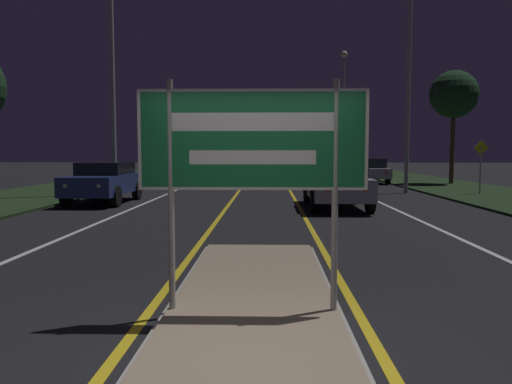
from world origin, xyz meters
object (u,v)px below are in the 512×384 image
highway_sign (253,148)px  streetlight_right_far (344,92)px  streetlight_left_near (111,8)px  car_approaching_0 (104,181)px  car_approaching_1 (221,172)px  streetlight_right_near (409,60)px  warning_sign (481,162)px  car_receding_0 (336,184)px  car_receding_1 (367,170)px

highway_sign → streetlight_right_far: size_ratio=0.24×
streetlight_left_near → car_approaching_0: 7.29m
streetlight_right_far → car_approaching_1: bearing=-119.6°
streetlight_left_near → streetlight_right_near: bearing=8.2°
streetlight_left_near → warning_sign: (15.15, 0.70, -6.14)m
warning_sign → streetlight_right_far: bearing=96.3°
streetlight_right_near → car_receding_0: 8.66m
car_receding_1 → streetlight_left_near: bearing=-142.8°
car_receding_0 → streetlight_right_near: bearing=56.8°
streetlight_right_far → warning_sign: size_ratio=4.68×
car_approaching_0 → highway_sign: bearing=-65.1°
streetlight_left_near → warning_sign: streetlight_left_near is taller
car_receding_0 → car_receding_1: size_ratio=0.95×
car_receding_0 → car_approaching_1: 12.14m
streetlight_right_near → streetlight_right_far: 21.09m
car_receding_1 → car_approaching_0: car_approaching_0 is taller
streetlight_right_far → car_receding_0: size_ratio=2.29×
streetlight_right_near → car_approaching_0: bearing=-159.5°
highway_sign → car_approaching_1: (-2.43, 21.96, -1.17)m
streetlight_right_far → warning_sign: bearing=-83.7°
streetlight_right_near → warning_sign: 5.28m
car_approaching_0 → warning_sign: size_ratio=1.95×
streetlight_left_near → streetlight_right_near: (12.39, 1.79, -1.78)m
highway_sign → warning_sign: bearing=60.0°
streetlight_left_near → car_receding_1: bearing=37.2°
highway_sign → car_approaching_1: highway_sign is taller
car_receding_0 → car_approaching_0: (-8.06, 1.46, -0.00)m
streetlight_right_near → car_receding_0: size_ratio=2.15×
streetlight_right_far → warning_sign: (2.44, -22.16, -5.46)m
highway_sign → warning_sign: size_ratio=1.13×
car_receding_1 → car_approaching_0: 16.69m
streetlight_left_near → car_approaching_1: (3.71, 7.02, -6.86)m
streetlight_right_far → car_receding_1: streetlight_right_far is taller
warning_sign → car_approaching_1: bearing=151.1°
car_receding_1 → highway_sign: bearing=-104.0°
highway_sign → car_approaching_0: 13.56m
highway_sign → streetlight_right_far: 38.69m
car_approaching_0 → car_approaching_1: 10.23m
highway_sign → car_receding_1: 24.93m
warning_sign → car_receding_1: bearing=109.4°
streetlight_left_near → car_approaching_1: streetlight_left_near is taller
car_receding_1 → warning_sign: bearing=-70.6°
car_receding_1 → car_approaching_1: size_ratio=1.08×
car_approaching_1 → warning_sign: bearing=-28.9°
car_approaching_0 → streetlight_right_near: bearing=20.5°
highway_sign → warning_sign: highway_sign is taller
streetlight_right_near → streetlight_right_far: size_ratio=0.94×
car_receding_1 → car_receding_0: bearing=-105.2°
streetlight_right_near → streetlight_left_near: bearing=-171.8°
streetlight_left_near → car_receding_0: (8.51, -4.13, -6.77)m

